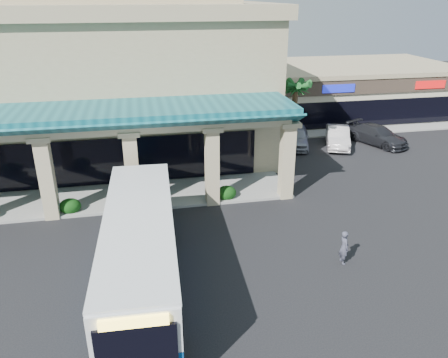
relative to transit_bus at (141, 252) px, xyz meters
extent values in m
plane|color=black|center=(2.75, 2.05, -1.68)|extent=(110.00, 110.00, 0.00)
imported|color=#3F4151|center=(9.08, -0.05, -0.86)|extent=(0.40, 0.61, 1.64)
imported|color=#9698A7|center=(12.76, 16.22, -0.88)|extent=(3.37, 5.06, 1.60)
imported|color=white|center=(16.01, 15.59, -0.88)|extent=(3.30, 5.13, 1.60)
imported|color=#25262B|center=(19.48, 15.52, -0.91)|extent=(4.09, 5.71, 1.54)
camera|label=1|loc=(0.35, -15.73, 9.82)|focal=35.00mm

